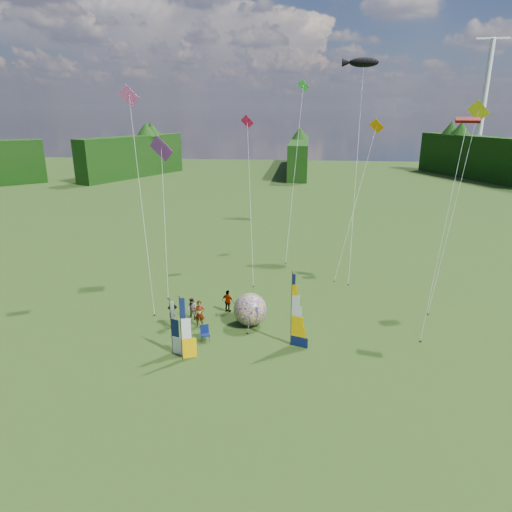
# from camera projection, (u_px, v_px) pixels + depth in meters

# --- Properties ---
(ground) EXTENTS (220.00, 220.00, 0.00)m
(ground) POSITION_uv_depth(u_px,v_px,m) (266.00, 370.00, 25.95)
(ground) COLOR #3B5C1B
(ground) RESTS_ON ground
(treeline_ring) EXTENTS (210.00, 210.00, 8.00)m
(treeline_ring) POSITION_uv_depth(u_px,v_px,m) (266.00, 306.00, 24.71)
(treeline_ring) COLOR black
(treeline_ring) RESTS_ON ground
(turbine_right) EXTENTS (8.00, 1.20, 30.00)m
(turbine_right) POSITION_uv_depth(u_px,v_px,m) (484.00, 105.00, 112.99)
(turbine_right) COLOR silver
(turbine_right) RESTS_ON ground
(feather_banner_main) EXTENTS (1.26, 0.51, 4.77)m
(feather_banner_main) POSITION_uv_depth(u_px,v_px,m) (291.00, 310.00, 27.96)
(feather_banner_main) COLOR #0D1848
(feather_banner_main) RESTS_ON ground
(side_banner_left) EXTENTS (1.06, 0.43, 3.91)m
(side_banner_left) POSITION_uv_depth(u_px,v_px,m) (181.00, 329.00, 26.51)
(side_banner_left) COLOR #FFB900
(side_banner_left) RESTS_ON ground
(side_banner_far) EXTENTS (0.98, 0.45, 3.44)m
(side_banner_far) POSITION_uv_depth(u_px,v_px,m) (171.00, 327.00, 27.25)
(side_banner_far) COLOR white
(side_banner_far) RESTS_ON ground
(bol_inflatable) EXTENTS (2.55, 2.55, 2.27)m
(bol_inflatable) POSITION_uv_depth(u_px,v_px,m) (250.00, 309.00, 31.03)
(bol_inflatable) COLOR #010078
(bol_inflatable) RESTS_ON ground
(spectator_a) EXTENTS (0.73, 0.52, 1.86)m
(spectator_a) POSITION_uv_depth(u_px,v_px,m) (200.00, 314.00, 30.84)
(spectator_a) COLOR #66594C
(spectator_a) RESTS_ON ground
(spectator_b) EXTENTS (0.86, 0.62, 1.59)m
(spectator_b) POSITION_uv_depth(u_px,v_px,m) (192.00, 309.00, 31.90)
(spectator_b) COLOR #66594C
(spectator_b) RESTS_ON ground
(spectator_c) EXTENTS (0.54, 1.14, 1.69)m
(spectator_c) POSITION_uv_depth(u_px,v_px,m) (173.00, 316.00, 30.73)
(spectator_c) COLOR #66594C
(spectator_c) RESTS_ON ground
(spectator_d) EXTENTS (1.07, 0.76, 1.69)m
(spectator_d) POSITION_uv_depth(u_px,v_px,m) (228.00, 301.00, 33.07)
(spectator_d) COLOR #66594C
(spectator_d) RESTS_ON ground
(camp_chair) EXTENTS (0.78, 0.78, 1.03)m
(camp_chair) POSITION_uv_depth(u_px,v_px,m) (205.00, 334.00, 29.03)
(camp_chair) COLOR #07123D
(camp_chair) RESTS_ON ground
(kite_whale) EXTENTS (7.24, 17.19, 20.14)m
(kite_whale) POSITION_uv_depth(u_px,v_px,m) (357.00, 156.00, 41.49)
(kite_whale) COLOR black
(kite_whale) RESTS_ON ground
(kite_rainbow_delta) EXTENTS (8.44, 11.69, 12.80)m
(kite_rainbow_delta) POSITION_uv_depth(u_px,v_px,m) (164.00, 209.00, 36.88)
(kite_rainbow_delta) COLOR red
(kite_rainbow_delta) RESTS_ON ground
(kite_parafoil) EXTENTS (8.23, 9.50, 14.95)m
(kite_parafoil) POSITION_uv_depth(u_px,v_px,m) (446.00, 219.00, 28.97)
(kite_parafoil) COLOR #A80700
(kite_parafoil) RESTS_ON ground
(small_kite_red) EXTENTS (4.69, 11.04, 14.04)m
(small_kite_red) POSITION_uv_depth(u_px,v_px,m) (250.00, 194.00, 40.01)
(small_kite_red) COLOR #C2133D
(small_kite_red) RESTS_ON ground
(small_kite_orange) EXTENTS (7.93, 10.51, 13.74)m
(small_kite_orange) POSITION_uv_depth(u_px,v_px,m) (356.00, 195.00, 40.23)
(small_kite_orange) COLOR #FF9000
(small_kite_orange) RESTS_ON ground
(small_kite_yellow) EXTENTS (7.88, 9.35, 15.30)m
(small_kite_yellow) POSITION_uv_depth(u_px,v_px,m) (455.00, 203.00, 32.91)
(small_kite_yellow) COLOR yellow
(small_kite_yellow) RESTS_ON ground
(small_kite_pink) EXTENTS (6.39, 9.89, 16.44)m
(small_kite_pink) POSITION_uv_depth(u_px,v_px,m) (141.00, 193.00, 33.62)
(small_kite_pink) COLOR #E751A2
(small_kite_pink) RESTS_ON ground
(small_kite_green) EXTENTS (4.67, 12.81, 17.51)m
(small_kite_green) POSITION_uv_depth(u_px,v_px,m) (295.00, 165.00, 45.81)
(small_kite_green) COLOR green
(small_kite_green) RESTS_ON ground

